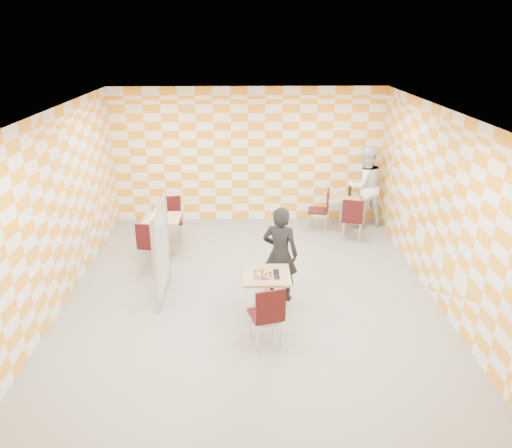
{
  "coord_description": "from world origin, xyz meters",
  "views": [
    {
      "loc": [
        -0.08,
        -7.38,
        4.1
      ],
      "look_at": [
        0.1,
        0.2,
        1.15
      ],
      "focal_mm": 35.0,
      "sensor_mm": 36.0,
      "label": 1
    }
  ],
  "objects_px": {
    "partition": "(161,250)",
    "soda_bottle": "(350,191)",
    "sport_bottle": "(336,191)",
    "chair_empty_near": "(150,242)",
    "chair_main_front": "(268,312)",
    "main_table": "(266,289)",
    "chair_second_front": "(353,216)",
    "chair_second_side": "(323,207)",
    "empty_table": "(163,229)",
    "chair_empty_far": "(171,215)",
    "man_white": "(365,186)",
    "second_table": "(342,207)",
    "man_dark": "(280,254)"
  },
  "relations": [
    {
      "from": "partition",
      "to": "soda_bottle",
      "type": "distance_m",
      "value": 4.63
    },
    {
      "from": "partition",
      "to": "sport_bottle",
      "type": "xyz_separation_m",
      "value": [
        3.33,
        2.91,
        0.05
      ]
    },
    {
      "from": "soda_bottle",
      "to": "chair_empty_near",
      "type": "bearing_deg",
      "value": -153.61
    },
    {
      "from": "chair_main_front",
      "to": "partition",
      "type": "bearing_deg",
      "value": 136.81
    },
    {
      "from": "main_table",
      "to": "chair_second_front",
      "type": "distance_m",
      "value": 3.52
    },
    {
      "from": "main_table",
      "to": "partition",
      "type": "xyz_separation_m",
      "value": [
        -1.67,
        0.84,
        0.28
      ]
    },
    {
      "from": "main_table",
      "to": "chair_second_side",
      "type": "bearing_deg",
      "value": 69.04
    },
    {
      "from": "chair_second_front",
      "to": "soda_bottle",
      "type": "bearing_deg",
      "value": 84.5
    },
    {
      "from": "empty_table",
      "to": "soda_bottle",
      "type": "xyz_separation_m",
      "value": [
        3.87,
        1.27,
        0.34
      ]
    },
    {
      "from": "partition",
      "to": "chair_second_side",
      "type": "bearing_deg",
      "value": 42.06
    },
    {
      "from": "chair_empty_far",
      "to": "sport_bottle",
      "type": "height_order",
      "value": "sport_bottle"
    },
    {
      "from": "chair_second_front",
      "to": "partition",
      "type": "bearing_deg",
      "value": -149.17
    },
    {
      "from": "sport_bottle",
      "to": "chair_empty_far",
      "type": "bearing_deg",
      "value": -169.69
    },
    {
      "from": "main_table",
      "to": "soda_bottle",
      "type": "bearing_deg",
      "value": 62.05
    },
    {
      "from": "chair_empty_far",
      "to": "empty_table",
      "type": "bearing_deg",
      "value": -96.41
    },
    {
      "from": "chair_second_side",
      "to": "partition",
      "type": "height_order",
      "value": "partition"
    },
    {
      "from": "main_table",
      "to": "partition",
      "type": "bearing_deg",
      "value": 153.37
    },
    {
      "from": "chair_second_front",
      "to": "man_white",
      "type": "relative_size",
      "value": 0.51
    },
    {
      "from": "second_table",
      "to": "chair_empty_far",
      "type": "height_order",
      "value": "chair_empty_far"
    },
    {
      "from": "chair_empty_far",
      "to": "man_white",
      "type": "distance_m",
      "value": 4.23
    },
    {
      "from": "partition",
      "to": "chair_second_front",
      "type": "bearing_deg",
      "value": 30.83
    },
    {
      "from": "second_table",
      "to": "sport_bottle",
      "type": "distance_m",
      "value": 0.37
    },
    {
      "from": "chair_empty_far",
      "to": "man_white",
      "type": "xyz_separation_m",
      "value": [
        4.15,
        0.76,
        0.36
      ]
    },
    {
      "from": "second_table",
      "to": "soda_bottle",
      "type": "xyz_separation_m",
      "value": [
        0.16,
        0.06,
        0.34
      ]
    },
    {
      "from": "chair_main_front",
      "to": "chair_second_front",
      "type": "distance_m",
      "value": 4.15
    },
    {
      "from": "chair_empty_near",
      "to": "sport_bottle",
      "type": "distance_m",
      "value": 4.22
    },
    {
      "from": "chair_second_front",
      "to": "man_white",
      "type": "height_order",
      "value": "man_white"
    },
    {
      "from": "empty_table",
      "to": "chair_empty_far",
      "type": "height_order",
      "value": "chair_empty_far"
    },
    {
      "from": "main_table",
      "to": "partition",
      "type": "relative_size",
      "value": 0.48
    },
    {
      "from": "chair_second_side",
      "to": "sport_bottle",
      "type": "bearing_deg",
      "value": 29.06
    },
    {
      "from": "chair_second_front",
      "to": "chair_empty_far",
      "type": "xyz_separation_m",
      "value": [
        -3.72,
        0.14,
        0.0
      ]
    },
    {
      "from": "chair_second_front",
      "to": "partition",
      "type": "relative_size",
      "value": 0.6
    },
    {
      "from": "man_white",
      "to": "empty_table",
      "type": "bearing_deg",
      "value": 4.81
    },
    {
      "from": "chair_main_front",
      "to": "partition",
      "type": "xyz_separation_m",
      "value": [
        -1.66,
        1.56,
        0.25
      ]
    },
    {
      "from": "main_table",
      "to": "chair_empty_far",
      "type": "height_order",
      "value": "chair_empty_far"
    },
    {
      "from": "second_table",
      "to": "man_dark",
      "type": "bearing_deg",
      "value": -117.33
    },
    {
      "from": "main_table",
      "to": "sport_bottle",
      "type": "bearing_deg",
      "value": 65.98
    },
    {
      "from": "chair_empty_far",
      "to": "man_white",
      "type": "relative_size",
      "value": 0.51
    },
    {
      "from": "empty_table",
      "to": "man_white",
      "type": "relative_size",
      "value": 0.41
    },
    {
      "from": "chair_empty_far",
      "to": "chair_second_front",
      "type": "bearing_deg",
      "value": -2.21
    },
    {
      "from": "man_white",
      "to": "chair_second_side",
      "type": "bearing_deg",
      "value": 3.19
    },
    {
      "from": "second_table",
      "to": "chair_empty_far",
      "type": "xyz_separation_m",
      "value": [
        -3.63,
        -0.54,
        0.04
      ]
    },
    {
      "from": "main_table",
      "to": "chair_main_front",
      "type": "bearing_deg",
      "value": -90.78
    },
    {
      "from": "second_table",
      "to": "chair_second_front",
      "type": "height_order",
      "value": "chair_second_front"
    },
    {
      "from": "chair_second_side",
      "to": "soda_bottle",
      "type": "height_order",
      "value": "soda_bottle"
    },
    {
      "from": "partition",
      "to": "man_dark",
      "type": "height_order",
      "value": "man_dark"
    },
    {
      "from": "man_dark",
      "to": "chair_main_front",
      "type": "bearing_deg",
      "value": 97.25
    },
    {
      "from": "man_dark",
      "to": "soda_bottle",
      "type": "xyz_separation_m",
      "value": [
        1.72,
        3.08,
        0.07
      ]
    },
    {
      "from": "chair_second_side",
      "to": "man_white",
      "type": "bearing_deg",
      "value": 17.1
    },
    {
      "from": "soda_bottle",
      "to": "chair_main_front",
      "type": "bearing_deg",
      "value": -114.06
    }
  ]
}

